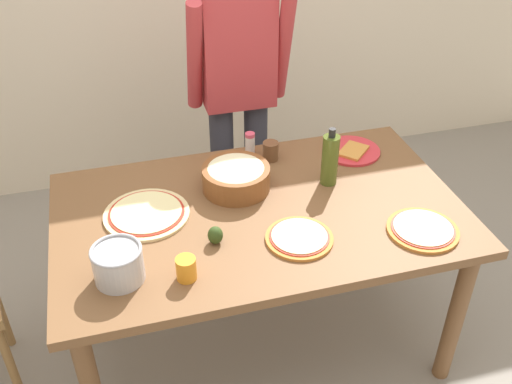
% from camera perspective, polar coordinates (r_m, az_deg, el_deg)
% --- Properties ---
extents(ground, '(8.00, 8.00, 0.00)m').
position_cam_1_polar(ground, '(2.83, 0.28, -14.09)').
color(ground, gray).
extents(dining_table, '(1.60, 0.96, 0.76)m').
position_cam_1_polar(dining_table, '(2.37, 0.32, -3.46)').
color(dining_table, brown).
rests_on(dining_table, ground).
extents(person_cook, '(0.49, 0.25, 1.62)m').
position_cam_1_polar(person_cook, '(2.87, -1.77, 10.32)').
color(person_cook, '#2D2D38').
rests_on(person_cook, ground).
extents(pizza_raw_on_board, '(0.33, 0.33, 0.02)m').
position_cam_1_polar(pizza_raw_on_board, '(2.31, -10.60, -2.08)').
color(pizza_raw_on_board, beige).
rests_on(pizza_raw_on_board, dining_table).
extents(pizza_cooked_on_tray, '(0.27, 0.27, 0.02)m').
position_cam_1_polar(pizza_cooked_on_tray, '(2.28, 15.92, -3.52)').
color(pizza_cooked_on_tray, '#C67A33').
rests_on(pizza_cooked_on_tray, dining_table).
extents(pizza_second_cooked, '(0.25, 0.25, 0.02)m').
position_cam_1_polar(pizza_second_cooked, '(2.16, 4.24, -4.45)').
color(pizza_second_cooked, '#C67A33').
rests_on(pizza_second_cooked, dining_table).
extents(plate_with_slice, '(0.26, 0.26, 0.02)m').
position_cam_1_polar(plate_with_slice, '(2.70, 9.30, 3.99)').
color(plate_with_slice, red).
rests_on(plate_with_slice, dining_table).
extents(popcorn_bowl, '(0.28, 0.28, 0.11)m').
position_cam_1_polar(popcorn_bowl, '(2.40, -1.96, 1.59)').
color(popcorn_bowl, brown).
rests_on(popcorn_bowl, dining_table).
extents(olive_oil_bottle, '(0.07, 0.07, 0.26)m').
position_cam_1_polar(olive_oil_bottle, '(2.42, 7.21, 3.17)').
color(olive_oil_bottle, '#47561E').
rests_on(olive_oil_bottle, dining_table).
extents(steel_pot, '(0.17, 0.17, 0.13)m').
position_cam_1_polar(steel_pot, '(2.02, -13.29, -6.80)').
color(steel_pot, '#B7B7BC').
rests_on(steel_pot, dining_table).
extents(cup_orange, '(0.07, 0.07, 0.08)m').
position_cam_1_polar(cup_orange, '(2.00, -6.81, -7.41)').
color(cup_orange, orange).
rests_on(cup_orange, dining_table).
extents(cup_small_brown, '(0.07, 0.07, 0.08)m').
position_cam_1_polar(cup_small_brown, '(2.60, 1.43, 4.01)').
color(cup_small_brown, brown).
rests_on(cup_small_brown, dining_table).
extents(salt_shaker, '(0.04, 0.04, 0.11)m').
position_cam_1_polar(salt_shaker, '(2.63, -0.59, 4.73)').
color(salt_shaker, white).
rests_on(salt_shaker, dining_table).
extents(avocado, '(0.06, 0.06, 0.07)m').
position_cam_1_polar(avocado, '(2.13, -3.98, -4.21)').
color(avocado, '#2D4219').
rests_on(avocado, dining_table).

